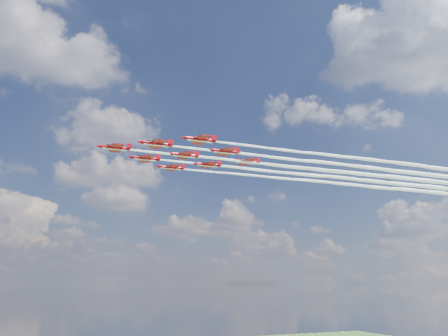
{
  "coord_description": "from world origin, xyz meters",
  "views": [
    {
      "loc": [
        -45.34,
        -117.66,
        50.73
      ],
      "look_at": [
        7.34,
        2.51,
        85.71
      ],
      "focal_mm": 35.0,
      "sensor_mm": 36.0,
      "label": 1
    }
  ],
  "objects": [
    {
      "name": "jet_row2_starb",
      "position": [
        48.16,
        5.21,
        87.57
      ],
      "size": [
        135.47,
        11.21,
        2.5
      ],
      "rotation": [
        0.0,
        0.0,
        -0.05
      ],
      "color": "#AB0916"
    },
    {
      "name": "jet_row4_port",
      "position": [
        67.44,
        -11.05,
        87.57
      ],
      "size": [
        135.47,
        11.21,
        2.5
      ],
      "rotation": [
        0.0,
        0.0,
        -0.05
      ],
      "color": "#AB0916"
    },
    {
      "name": "jet_row2_port",
      "position": [
        47.44,
        -10.11,
        87.57
      ],
      "size": [
        135.47,
        11.21,
        2.5
      ],
      "rotation": [
        0.0,
        0.0,
        -0.05
      ],
      "color": "#AB0916"
    },
    {
      "name": "jet_row3_centre",
      "position": [
        57.8,
        -2.92,
        87.57
      ],
      "size": [
        135.47,
        11.21,
        2.5
      ],
      "rotation": [
        0.0,
        0.0,
        -0.05
      ],
      "color": "#AB0916"
    },
    {
      "name": "jet_row4_starb",
      "position": [
        68.16,
        4.27,
        87.57
      ],
      "size": [
        135.47,
        11.21,
        2.5
      ],
      "rotation": [
        0.0,
        0.0,
        -0.05
      ],
      "color": "#AB0916"
    },
    {
      "name": "jet_row3_port",
      "position": [
        57.08,
        -18.24,
        87.57
      ],
      "size": [
        135.47,
        11.21,
        2.5
      ],
      "rotation": [
        0.0,
        0.0,
        -0.05
      ],
      "color": "#AB0916"
    },
    {
      "name": "jet_row3_starb",
      "position": [
        58.52,
        12.41,
        87.57
      ],
      "size": [
        135.47,
        11.21,
        2.5
      ],
      "rotation": [
        0.0,
        0.0,
        -0.05
      ],
      "color": "#AB0916"
    },
    {
      "name": "jet_lead",
      "position": [
        37.79,
        -1.98,
        87.57
      ],
      "size": [
        135.47,
        11.21,
        2.5
      ],
      "rotation": [
        0.0,
        0.0,
        -0.05
      ],
      "color": "#AB0916"
    },
    {
      "name": "jet_tail",
      "position": [
        77.8,
        -3.86,
        87.57
      ],
      "size": [
        135.47,
        11.21,
        2.5
      ],
      "rotation": [
        0.0,
        0.0,
        -0.05
      ],
      "color": "#AB0916"
    }
  ]
}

